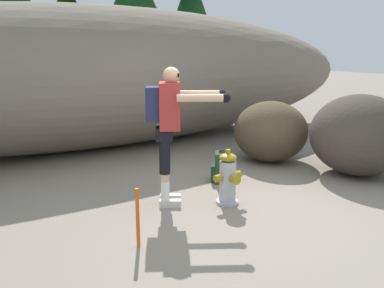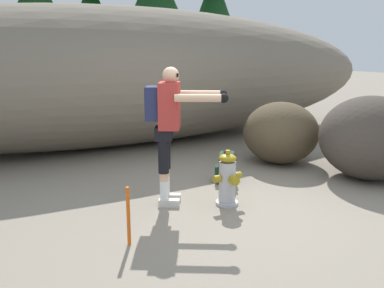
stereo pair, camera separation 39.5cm
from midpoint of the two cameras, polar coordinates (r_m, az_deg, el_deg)
The scene contains 10 objects.
ground_plane at distance 5.25m, azimuth 1.92°, elevation -8.62°, with size 56.00×56.00×0.04m, color gray.
dirt_embankment at distance 8.52m, azimuth -13.64°, elevation 8.83°, with size 12.91×3.20×2.72m, color #756B5B.
fire_hydrant at distance 5.22m, azimuth 2.74°, elevation -4.84°, with size 0.39×0.33×0.70m.
utility_worker at distance 5.03m, azimuth -5.29°, elevation 3.38°, with size 1.03×0.83×1.70m.
spare_backpack at distance 6.09m, azimuth 2.19°, elevation -3.24°, with size 0.36×0.36×0.47m.
boulder_large at distance 7.27m, azimuth 9.12°, elevation 1.69°, with size 1.26×1.26×1.04m, color #4D402D.
boulder_mid at distance 6.80m, azimuth 20.34°, elevation 1.15°, with size 1.50×1.46×1.24m, color #403831.
pine_tree_right at distance 14.45m, azimuth -17.45°, elevation 17.64°, with size 2.17×2.17×5.71m.
pine_tree_ridge_end at distance 15.05m, azimuth -0.92°, elevation 18.80°, with size 2.45×2.45×6.69m.
survey_stake at distance 4.17m, azimuth -10.14°, elevation -9.93°, with size 0.04×0.04×0.60m, color #E55914.
Camera 1 is at (-2.95, -3.93, 1.89)m, focal length 39.20 mm.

